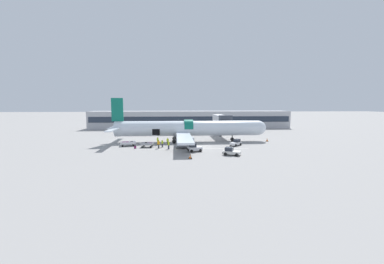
# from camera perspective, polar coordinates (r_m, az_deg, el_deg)

# --- Properties ---
(ground_plane) EXTENTS (500.00, 500.00, 0.00)m
(ground_plane) POSITION_cam_1_polar(r_m,az_deg,el_deg) (49.23, 2.83, -3.60)
(ground_plane) COLOR gray
(apron_marking_line) EXTENTS (22.04, 0.77, 0.01)m
(apron_marking_line) POSITION_cam_1_polar(r_m,az_deg,el_deg) (46.95, 0.56, -4.09)
(apron_marking_line) COLOR silver
(apron_marking_line) RESTS_ON ground_plane
(terminal_strip) EXTENTS (73.85, 8.55, 6.36)m
(terminal_strip) POSITION_cam_1_polar(r_m,az_deg,el_deg) (88.94, -0.31, 3.05)
(terminal_strip) COLOR #B2B2B7
(terminal_strip) RESTS_ON ground_plane
(jet_bridge_stub) EXTENTS (3.17, 13.53, 6.13)m
(jet_bridge_stub) POSITION_cam_1_polar(r_m,az_deg,el_deg) (64.10, 7.16, 2.90)
(jet_bridge_stub) COLOR #4C4C51
(jet_bridge_stub) RESTS_ON ground_plane
(airplane) EXTENTS (37.80, 33.28, 10.28)m
(airplane) POSITION_cam_1_polar(r_m,az_deg,el_deg) (55.60, -1.39, 0.73)
(airplane) COLOR silver
(airplane) RESTS_ON ground_plane
(baggage_tug_lead) EXTENTS (3.33, 2.73, 1.34)m
(baggage_tug_lead) POSITION_cam_1_polar(r_m,az_deg,el_deg) (41.68, 9.47, -4.74)
(baggage_tug_lead) COLOR silver
(baggage_tug_lead) RESTS_ON ground_plane
(baggage_tug_mid) EXTENTS (2.93, 2.35, 1.61)m
(baggage_tug_mid) POSITION_cam_1_polar(r_m,az_deg,el_deg) (44.18, 0.53, -3.88)
(baggage_tug_mid) COLOR silver
(baggage_tug_mid) RESTS_ON ground_plane
(baggage_tug_rear) EXTENTS (2.96, 2.94, 1.38)m
(baggage_tug_rear) POSITION_cam_1_polar(r_m,az_deg,el_deg) (51.35, 10.61, -2.61)
(baggage_tug_rear) COLOR silver
(baggage_tug_rear) RESTS_ON ground_plane
(baggage_cart_loading) EXTENTS (3.36, 2.20, 1.03)m
(baggage_cart_loading) POSITION_cam_1_polar(r_m,az_deg,el_deg) (49.52, -10.68, -3.06)
(baggage_cart_loading) COLOR #999BA0
(baggage_cart_loading) RESTS_ON ground_plane
(baggage_cart_queued) EXTENTS (4.18, 2.38, 1.00)m
(baggage_cart_queued) POSITION_cam_1_polar(r_m,az_deg,el_deg) (51.82, -15.14, -2.75)
(baggage_cart_queued) COLOR silver
(baggage_cart_queued) RESTS_ON ground_plane
(ground_crew_loader_a) EXTENTS (0.41, 0.59, 1.70)m
(ground_crew_loader_a) POSITION_cam_1_polar(r_m,az_deg,el_deg) (46.80, -5.69, -3.06)
(ground_crew_loader_a) COLOR #1E2338
(ground_crew_loader_a) RESTS_ON ground_plane
(ground_crew_loader_b) EXTENTS (0.46, 0.54, 1.57)m
(ground_crew_loader_b) POSITION_cam_1_polar(r_m,az_deg,el_deg) (49.00, -7.21, -2.72)
(ground_crew_loader_b) COLOR #2D2D33
(ground_crew_loader_b) RESTS_ON ground_plane
(ground_crew_driver) EXTENTS (0.51, 0.48, 1.54)m
(ground_crew_driver) POSITION_cam_1_polar(r_m,az_deg,el_deg) (51.99, -5.92, -2.18)
(ground_crew_driver) COLOR black
(ground_crew_driver) RESTS_ON ground_plane
(ground_crew_supervisor) EXTENTS (0.42, 0.59, 1.69)m
(ground_crew_supervisor) POSITION_cam_1_polar(r_m,az_deg,el_deg) (51.95, -8.31, -2.13)
(ground_crew_supervisor) COLOR black
(ground_crew_supervisor) RESTS_ON ground_plane
(ground_crew_helper) EXTENTS (0.56, 0.53, 1.71)m
(ground_crew_helper) POSITION_cam_1_polar(r_m,az_deg,el_deg) (47.82, -8.11, -2.87)
(ground_crew_helper) COLOR #2D2D33
(ground_crew_helper) RESTS_ON ground_plane
(suitcase_on_tarmac_upright) EXTENTS (0.45, 0.29, 0.61)m
(suitcase_on_tarmac_upright) POSITION_cam_1_polar(r_m,az_deg,el_deg) (48.54, -13.61, -3.63)
(suitcase_on_tarmac_upright) COLOR #721951
(suitcase_on_tarmac_upright) RESTS_ON ground_plane
(safety_cone_nose) EXTENTS (0.64, 0.64, 0.79)m
(safety_cone_nose) POSITION_cam_1_polar(r_m,az_deg,el_deg) (59.16, 17.74, -1.82)
(safety_cone_nose) COLOR black
(safety_cone_nose) RESTS_ON ground_plane
(safety_cone_engine_left) EXTENTS (0.62, 0.62, 0.66)m
(safety_cone_engine_left) POSITION_cam_1_polar(r_m,az_deg,el_deg) (38.65, -0.45, -5.97)
(safety_cone_engine_left) COLOR black
(safety_cone_engine_left) RESTS_ON ground_plane
(safety_cone_wingtip) EXTENTS (0.47, 0.47, 0.79)m
(safety_cone_wingtip) POSITION_cam_1_polar(r_m,az_deg,el_deg) (47.27, 0.36, -3.56)
(safety_cone_wingtip) COLOR black
(safety_cone_wingtip) RESTS_ON ground_plane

